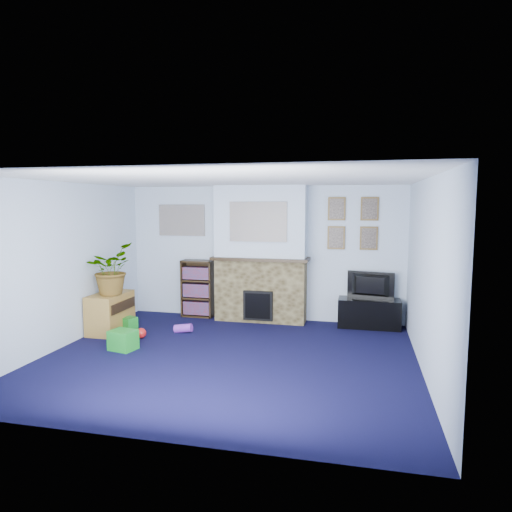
% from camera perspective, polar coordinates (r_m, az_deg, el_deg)
% --- Properties ---
extents(floor, '(5.00, 4.50, 0.01)m').
position_cam_1_polar(floor, '(6.36, -3.47, -12.59)').
color(floor, black).
rests_on(floor, ground).
extents(ceiling, '(5.00, 4.50, 0.01)m').
position_cam_1_polar(ceiling, '(6.02, -3.63, 9.54)').
color(ceiling, white).
rests_on(ceiling, wall_back).
extents(wall_back, '(5.00, 0.04, 2.40)m').
position_cam_1_polar(wall_back, '(8.24, 0.89, 0.38)').
color(wall_back, silver).
rests_on(wall_back, ground).
extents(wall_front, '(5.00, 0.04, 2.40)m').
position_cam_1_polar(wall_front, '(4.00, -12.76, -6.37)').
color(wall_front, silver).
rests_on(wall_front, ground).
extents(wall_left, '(0.04, 4.50, 2.40)m').
position_cam_1_polar(wall_left, '(7.19, -23.03, -1.04)').
color(wall_left, silver).
rests_on(wall_left, ground).
extents(wall_right, '(0.04, 4.50, 2.40)m').
position_cam_1_polar(wall_right, '(5.88, 20.53, -2.52)').
color(wall_right, silver).
rests_on(wall_right, ground).
extents(chimney_breast, '(1.72, 0.50, 2.40)m').
position_cam_1_polar(chimney_breast, '(8.04, 0.59, 0.12)').
color(chimney_breast, brown).
rests_on(chimney_breast, ground).
extents(collage_main, '(1.00, 0.03, 0.68)m').
position_cam_1_polar(collage_main, '(7.79, 0.26, 4.31)').
color(collage_main, gray).
rests_on(collage_main, chimney_breast).
extents(collage_left, '(0.90, 0.03, 0.58)m').
position_cam_1_polar(collage_left, '(8.64, -9.26, 4.44)').
color(collage_left, gray).
rests_on(collage_left, wall_back).
extents(portrait_tl, '(0.30, 0.03, 0.40)m').
position_cam_1_polar(portrait_tl, '(8.00, 10.06, 5.84)').
color(portrait_tl, brown).
rests_on(portrait_tl, wall_back).
extents(portrait_tr, '(0.30, 0.03, 0.40)m').
position_cam_1_polar(portrait_tr, '(7.99, 14.02, 5.75)').
color(portrait_tr, brown).
rests_on(portrait_tr, wall_back).
extents(portrait_bl, '(0.30, 0.03, 0.40)m').
position_cam_1_polar(portrait_bl, '(8.02, 9.99, 2.27)').
color(portrait_bl, brown).
rests_on(portrait_bl, wall_back).
extents(portrait_br, '(0.30, 0.03, 0.40)m').
position_cam_1_polar(portrait_br, '(8.01, 13.92, 2.17)').
color(portrait_br, brown).
rests_on(portrait_br, wall_back).
extents(tv_stand, '(1.03, 0.43, 0.49)m').
position_cam_1_polar(tv_stand, '(8.01, 13.95, -7.07)').
color(tv_stand, black).
rests_on(tv_stand, ground).
extents(television, '(0.79, 0.25, 0.45)m').
position_cam_1_polar(television, '(7.93, 14.04, -3.60)').
color(television, black).
rests_on(television, tv_stand).
extents(bookshelf, '(0.58, 0.28, 1.05)m').
position_cam_1_polar(bookshelf, '(8.54, -7.27, -4.20)').
color(bookshelf, black).
rests_on(bookshelf, ground).
extents(sideboard, '(0.45, 0.82, 0.64)m').
position_cam_1_polar(sideboard, '(7.86, -17.74, -6.53)').
color(sideboard, olive).
rests_on(sideboard, ground).
extents(potted_plant, '(0.76, 0.84, 0.82)m').
position_cam_1_polar(potted_plant, '(7.66, -17.79, -1.56)').
color(potted_plant, '#26661E').
rests_on(potted_plant, sideboard).
extents(mantel_clock, '(0.10, 0.06, 0.14)m').
position_cam_1_polar(mantel_clock, '(8.01, -0.15, 0.35)').
color(mantel_clock, gold).
rests_on(mantel_clock, chimney_breast).
extents(mantel_candle, '(0.05, 0.05, 0.17)m').
position_cam_1_polar(mantel_candle, '(7.93, 2.67, 0.35)').
color(mantel_candle, '#B2BFC6').
rests_on(mantel_candle, chimney_breast).
extents(mantel_teddy, '(0.13, 0.13, 0.13)m').
position_cam_1_polar(mantel_teddy, '(8.12, -2.94, 0.39)').
color(mantel_teddy, gray).
rests_on(mantel_teddy, chimney_breast).
extents(mantel_can, '(0.07, 0.07, 0.13)m').
position_cam_1_polar(mantel_can, '(7.89, 4.97, 0.15)').
color(mantel_can, '#198C26').
rests_on(mantel_can, chimney_breast).
extents(green_crate, '(0.41, 0.35, 0.28)m').
position_cam_1_polar(green_crate, '(6.91, -16.28, -10.06)').
color(green_crate, '#198C26').
rests_on(green_crate, ground).
extents(toy_ball, '(0.16, 0.16, 0.16)m').
position_cam_1_polar(toy_ball, '(7.42, -14.17, -9.25)').
color(toy_ball, red).
rests_on(toy_ball, ground).
extents(toy_block, '(0.26, 0.26, 0.24)m').
position_cam_1_polar(toy_block, '(7.81, -15.53, -8.34)').
color(toy_block, '#198C26').
rests_on(toy_block, ground).
extents(toy_tube, '(0.31, 0.13, 0.17)m').
position_cam_1_polar(toy_tube, '(7.60, -9.08, -8.91)').
color(toy_tube, purple).
rests_on(toy_tube, ground).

